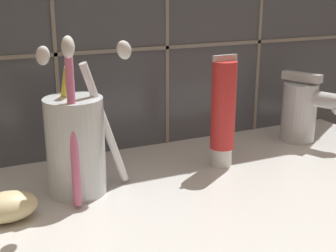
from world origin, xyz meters
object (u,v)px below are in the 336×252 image
(sink_faucet, at_px, (303,109))
(soap_bar, at_px, (7,207))
(toothpaste_tube, at_px, (223,112))
(toothbrush_cup, at_px, (76,143))

(sink_faucet, xyz_separation_m, soap_bar, (-0.44, -0.07, -0.03))
(toothpaste_tube, bearing_deg, sink_faucet, 12.38)
(toothbrush_cup, relative_size, toothpaste_tube, 1.26)
(toothpaste_tube, distance_m, sink_faucet, 0.17)
(toothbrush_cup, relative_size, soap_bar, 2.98)
(toothbrush_cup, bearing_deg, sink_faucet, 5.80)
(toothbrush_cup, distance_m, sink_faucet, 0.36)
(soap_bar, bearing_deg, sink_faucet, 9.47)
(sink_faucet, height_order, soap_bar, sink_faucet)
(toothpaste_tube, xyz_separation_m, sink_faucet, (0.16, 0.04, -0.02))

